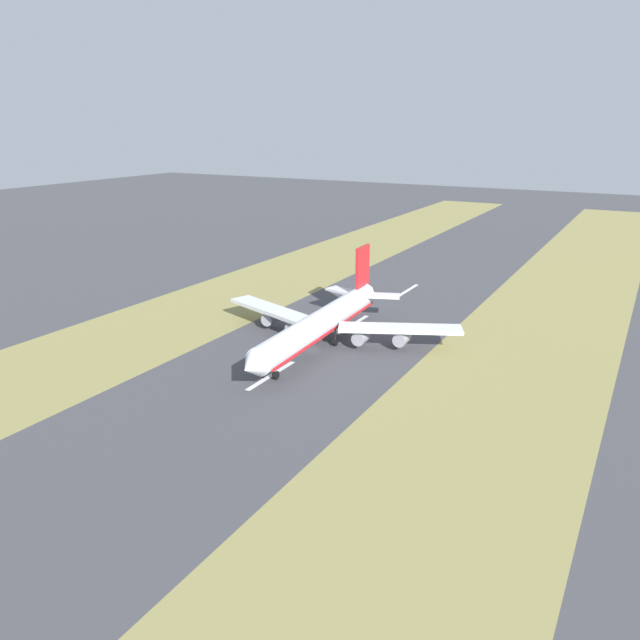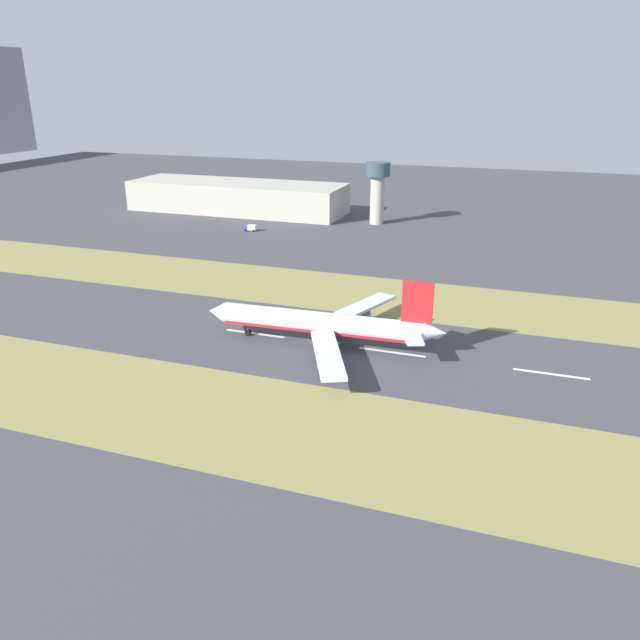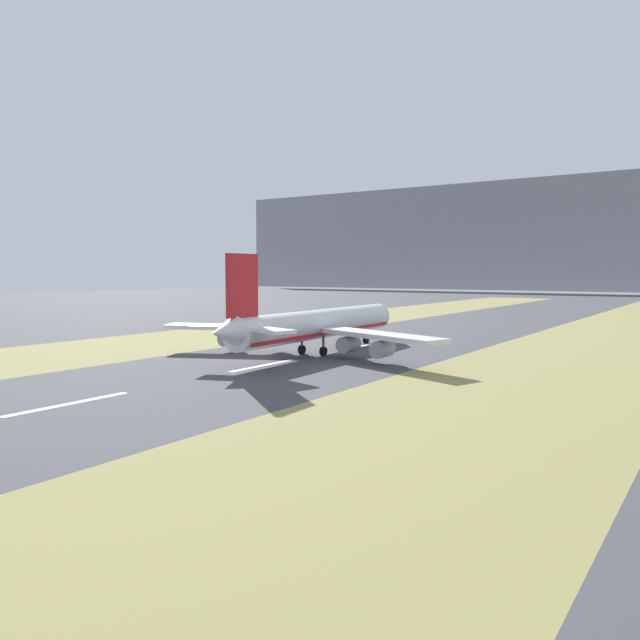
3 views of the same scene
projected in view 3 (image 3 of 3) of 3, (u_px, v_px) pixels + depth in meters
ground_plane at (329, 352)px, 132.03m from camera, size 800.00×800.00×0.00m
grass_median_west at (179, 340)px, 156.98m from camera, size 40.00×600.00×0.01m
grass_median_east at (548, 371)px, 107.09m from camera, size 40.00×600.00×0.01m
centreline_dash_near at (69, 404)px, 80.67m from camera, size 1.20×18.00×0.01m
centreline_dash_mid at (263, 365)px, 113.81m from camera, size 1.20×18.00×0.01m
centreline_dash_far at (370, 344)px, 146.96m from camera, size 1.20×18.00×0.01m
airplane_main_jet at (315, 325)px, 128.81m from camera, size 64.07×67.18×20.20m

